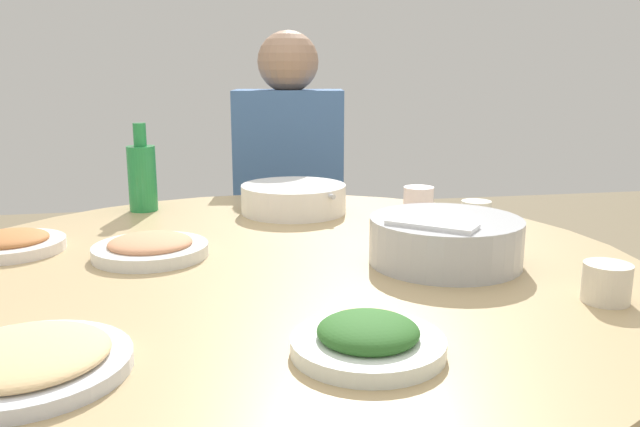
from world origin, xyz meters
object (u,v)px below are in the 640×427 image
dish_shrimp (151,248)px  tea_cup_near (607,283)px  soup_bowl (294,199)px  dish_noodles (25,360)px  round_dining_table (276,306)px  dish_greens (368,339)px  rice_bowl (445,240)px  tea_cup_side (418,201)px  diner_left (289,173)px  dish_tofu_braise (10,243)px  green_bottle (142,176)px  tea_cup_far (476,212)px  stool_for_diner_left (291,328)px

dish_shrimp → tea_cup_near: 0.78m
soup_bowl → dish_noodles: 0.91m
round_dining_table → dish_greens: (-0.40, -0.07, 0.10)m
rice_bowl → dish_greens: size_ratio=1.43×
tea_cup_side → diner_left: (0.58, 0.23, -0.01)m
dish_tofu_braise → dish_greens: size_ratio=1.06×
rice_bowl → tea_cup_near: size_ratio=3.86×
round_dining_table → dish_greens: 0.42m
green_bottle → diner_left: 0.59m
tea_cup_far → diner_left: (0.69, 0.33, -0.01)m
rice_bowl → dish_shrimp: rice_bowl is taller
rice_bowl → tea_cup_side: bearing=-12.2°
tea_cup_far → tea_cup_side: bearing=43.3°
round_dining_table → soup_bowl: (0.42, -0.09, 0.11)m
green_bottle → tea_cup_near: green_bottle is taller
dish_shrimp → dish_tofu_braise: size_ratio=1.05×
dish_noodles → diner_left: size_ratio=0.31×
dish_noodles → round_dining_table: bearing=-41.2°
rice_bowl → soup_bowl: (0.47, 0.21, -0.01)m
rice_bowl → dish_shrimp: bearing=75.2°
dish_shrimp → soup_bowl: bearing=-43.5°
rice_bowl → tea_cup_near: (-0.23, -0.16, -0.01)m
tea_cup_near → tea_cup_far: 0.52m
tea_cup_far → dish_greens: bearing=146.3°
dish_shrimp → tea_cup_near: size_ratio=3.01×
green_bottle → tea_cup_side: (-0.17, -0.65, -0.05)m
tea_cup_far → tea_cup_side: 0.15m
rice_bowl → dish_tofu_braise: (0.23, 0.79, -0.03)m
round_dining_table → tea_cup_side: (0.34, -0.39, 0.12)m
dish_shrimp → dish_tofu_braise: dish_shrimp is taller
dish_greens → tea_cup_far: bearing=-33.7°
dish_noodles → tea_cup_near: tea_cup_near is taller
dish_shrimp → dish_noodles: 0.48m
soup_bowl → dish_greens: bearing=178.1°
round_dining_table → tea_cup_side: bearing=-48.9°
tea_cup_far → stool_for_diner_left: tea_cup_far is taller
soup_bowl → rice_bowl: bearing=-156.5°
soup_bowl → tea_cup_far: soup_bowl is taller
soup_bowl → diner_left: bearing=-6.6°
round_dining_table → tea_cup_near: bearing=-121.8°
tea_cup_side → stool_for_diner_left: bearing=21.8°
dish_noodles → green_bottle: (0.89, -0.06, 0.07)m
tea_cup_near → stool_for_diner_left: size_ratio=0.17×
rice_bowl → dish_shrimp: (0.14, 0.52, -0.03)m
tea_cup_near → stool_for_diner_left: tea_cup_near is taller
dish_greens → tea_cup_far: 0.75m
dish_tofu_braise → diner_left: diner_left is taller
soup_bowl → dish_greens: 0.82m
rice_bowl → diner_left: size_ratio=0.36×
rice_bowl → dish_tofu_braise: rice_bowl is taller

